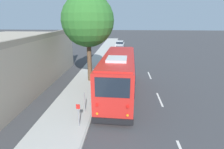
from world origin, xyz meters
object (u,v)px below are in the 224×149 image
object	(u,v)px
parked_sedan_white	(120,44)
street_tree	(88,17)
parked_sedan_gray	(120,50)
sign_post_far	(85,102)
parked_sedan_blue	(119,59)
sign_post_near	(79,115)
fire_hydrant	(104,65)
shuttle_bus	(118,73)

from	to	relation	value
parked_sedan_white	street_tree	bearing A→B (deg)	177.03
street_tree	parked_sedan_gray	bearing A→B (deg)	-9.89
parked_sedan_white	sign_post_far	xyz separation A→B (m)	(-27.51, 1.51, 0.21)
parked_sedan_blue	parked_sedan_gray	size ratio (longest dim) A/B	0.98
sign_post_near	parked_sedan_gray	bearing A→B (deg)	-4.32
sign_post_far	fire_hydrant	world-z (taller)	sign_post_far
sign_post_far	parked_sedan_white	bearing A→B (deg)	-3.13
parked_sedan_blue	sign_post_near	world-z (taller)	sign_post_near
parked_sedan_white	street_tree	distance (m)	22.11
shuttle_bus	street_tree	xyz separation A→B (m)	(3.10, 2.88, 4.27)
shuttle_bus	parked_sedan_gray	distance (m)	17.54
parked_sedan_white	street_tree	xyz separation A→B (m)	(-21.29, 2.34, 5.50)
parked_sedan_blue	parked_sedan_white	world-z (taller)	parked_sedan_white
sign_post_near	sign_post_far	xyz separation A→B (m)	(1.58, 0.00, -0.02)
shuttle_bus	parked_sedan_blue	size ratio (longest dim) A/B	2.12
fire_hydrant	sign_post_far	bearing A→B (deg)	179.82
parked_sedan_gray	sign_post_far	xyz separation A→B (m)	(-20.61, 1.67, 0.24)
street_tree	sign_post_near	distance (m)	9.45
sign_post_near	shuttle_bus	bearing A→B (deg)	-23.56
shuttle_bus	sign_post_far	bearing A→B (deg)	148.71
parked_sedan_blue	street_tree	distance (m)	9.61
parked_sedan_blue	fire_hydrant	bearing A→B (deg)	152.73
shuttle_bus	sign_post_near	size ratio (longest dim) A/B	6.82
parked_sedan_gray	fire_hydrant	world-z (taller)	parked_sedan_gray
sign_post_near	parked_sedan_blue	bearing A→B (deg)	-6.61
parked_sedan_blue	street_tree	xyz separation A→B (m)	(-7.42, 2.60, 5.53)
parked_sedan_gray	fire_hydrant	bearing A→B (deg)	167.15
parked_sedan_white	street_tree	size ratio (longest dim) A/B	0.54
sign_post_far	fire_hydrant	size ratio (longest dim) A/B	1.69
street_tree	parked_sedan_white	bearing A→B (deg)	-6.27
sign_post_near	sign_post_far	world-z (taller)	sign_post_far
street_tree	sign_post_far	bearing A→B (deg)	-172.37
parked_sedan_gray	parked_sedan_white	size ratio (longest dim) A/B	0.95
shuttle_bus	fire_hydrant	world-z (taller)	shuttle_bus
street_tree	sign_post_far	world-z (taller)	street_tree
street_tree	sign_post_far	distance (m)	8.20
sign_post_near	sign_post_far	distance (m)	1.58
parked_sedan_gray	parked_sedan_white	distance (m)	6.90
parked_sedan_gray	fire_hydrant	distance (m)	10.36
parked_sedan_white	sign_post_near	xyz separation A→B (m)	(-29.09, 1.51, 0.23)
sign_post_far	shuttle_bus	bearing A→B (deg)	-33.33
parked_sedan_gray	parked_sedan_white	world-z (taller)	parked_sedan_white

